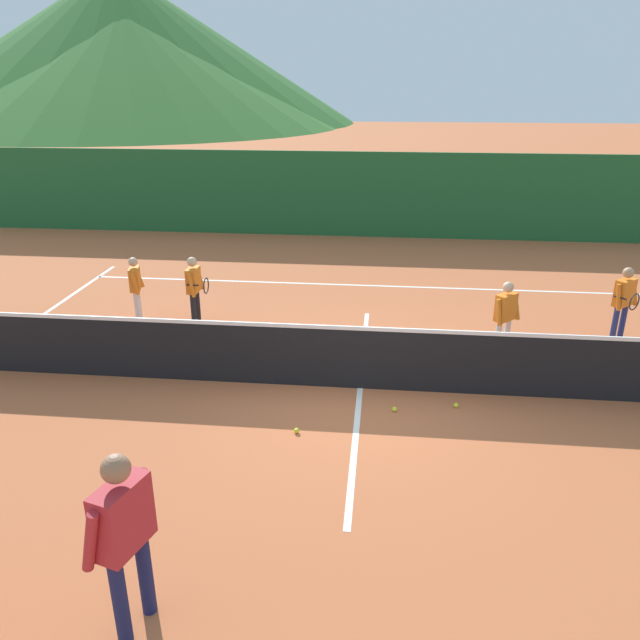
{
  "coord_description": "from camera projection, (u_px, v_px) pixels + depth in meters",
  "views": [
    {
      "loc": [
        0.24,
        -7.95,
        4.21
      ],
      "look_at": [
        -0.64,
        0.42,
        0.88
      ],
      "focal_mm": 34.23,
      "sensor_mm": 36.0,
      "label": 1
    }
  ],
  "objects": [
    {
      "name": "tennis_ball_5",
      "position": [
        297.0,
        431.0,
        7.78
      ],
      "size": [
        0.07,
        0.07,
        0.07
      ],
      "primitive_type": "sphere",
      "color": "yellow",
      "rests_on": "ground"
    },
    {
      "name": "instructor",
      "position": [
        124.0,
        528.0,
        4.7
      ],
      "size": [
        0.44,
        0.82,
        1.65
      ],
      "color": "#191E4C",
      "rests_on": "ground"
    },
    {
      "name": "tennis_ball_2",
      "position": [
        456.0,
        405.0,
        8.38
      ],
      "size": [
        0.07,
        0.07,
        0.07
      ],
      "primitive_type": "sphere",
      "color": "yellow",
      "rests_on": "ground"
    },
    {
      "name": "student_0",
      "position": [
        135.0,
        283.0,
        11.15
      ],
      "size": [
        0.28,
        0.5,
        1.22
      ],
      "color": "silver",
      "rests_on": "ground"
    },
    {
      "name": "tennis_ball_0",
      "position": [
        394.0,
        409.0,
        8.28
      ],
      "size": [
        0.07,
        0.07,
        0.07
      ],
      "primitive_type": "sphere",
      "color": "yellow",
      "rests_on": "ground"
    },
    {
      "name": "hill_0",
      "position": [
        127.0,
        66.0,
        56.9
      ],
      "size": [
        39.99,
        39.99,
        10.71
      ],
      "primitive_type": "cone",
      "color": "#38702D",
      "rests_on": "ground"
    },
    {
      "name": "student_1",
      "position": [
        194.0,
        285.0,
        10.97
      ],
      "size": [
        0.4,
        0.62,
        1.28
      ],
      "color": "black",
      "rests_on": "ground"
    },
    {
      "name": "ground_plane",
      "position": [
        360.0,
        388.0,
        8.92
      ],
      "size": [
        120.0,
        120.0,
        0.0
      ],
      "primitive_type": "plane",
      "color": "#BC6038"
    },
    {
      "name": "line_baseline_far",
      "position": [
        370.0,
        286.0,
        13.34
      ],
      "size": [
        12.38,
        0.08,
        0.01
      ],
      "primitive_type": "cube",
      "color": "white",
      "rests_on": "ground"
    },
    {
      "name": "hill_1",
      "position": [
        122.0,
        47.0,
        61.18
      ],
      "size": [
        46.93,
        46.93,
        14.48
      ],
      "primitive_type": "cone",
      "color": "#2D6628",
      "rests_on": "ground"
    },
    {
      "name": "line_service_center",
      "position": [
        360.0,
        388.0,
        8.92
      ],
      "size": [
        0.08,
        6.13,
        0.01
      ],
      "primitive_type": "cube",
      "color": "white",
      "rests_on": "ground"
    },
    {
      "name": "windscreen_fence",
      "position": [
        376.0,
        195.0,
        17.07
      ],
      "size": [
        27.23,
        0.08,
        2.37
      ],
      "primitive_type": "cube",
      "color": "#1E5B2D",
      "rests_on": "ground"
    },
    {
      "name": "student_2",
      "position": [
        505.0,
        312.0,
        9.7
      ],
      "size": [
        0.47,
        0.44,
        1.26
      ],
      "color": "silver",
      "rests_on": "ground"
    },
    {
      "name": "student_3",
      "position": [
        624.0,
        298.0,
        10.24
      ],
      "size": [
        0.5,
        0.67,
        1.32
      ],
      "color": "navy",
      "rests_on": "ground"
    },
    {
      "name": "tennis_net",
      "position": [
        361.0,
        357.0,
        8.74
      ],
      "size": [
        12.97,
        0.08,
        1.05
      ],
      "color": "#333338",
      "rests_on": "ground"
    }
  ]
}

